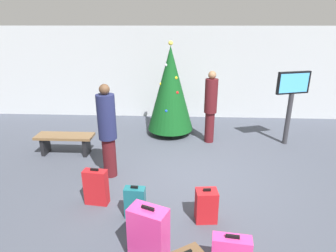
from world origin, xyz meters
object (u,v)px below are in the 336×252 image
Objects in this scene: waiting_bench at (65,140)px; traveller_1 at (211,105)px; suitcase_2 at (135,202)px; holiday_tree at (170,89)px; suitcase_3 at (149,235)px; traveller_0 at (107,129)px; flight_info_kiosk at (292,95)px; suitcase_5 at (96,187)px; suitcase_0 at (206,206)px.

traveller_1 is at bearing 15.08° from waiting_bench.
suitcase_2 is at bearing -114.37° from traveller_1.
holiday_tree is 3.10× the size of suitcase_3.
traveller_1 is at bearing 41.01° from traveller_0.
suitcase_2 is (-3.38, -3.13, -1.03)m from flight_info_kiosk.
traveller_0 is (1.29, -0.94, 0.64)m from waiting_bench.
waiting_bench is at bearing -164.92° from traveller_1.
flight_info_kiosk is 2.77× the size of suitcase_5.
suitcase_3 is at bearing -134.01° from suitcase_0.
suitcase_5 is (-1.83, 0.35, 0.05)m from suitcase_0.
suitcase_5 is at bearing 155.29° from suitcase_2.
traveller_0 reaches higher than waiting_bench.
suitcase_5 reaches higher than waiting_bench.
flight_info_kiosk is 3.26× the size of suitcase_0.
suitcase_0 is at bearing -79.03° from holiday_tree.
suitcase_5 is (-4.09, -2.80, -0.98)m from flight_info_kiosk.
holiday_tree is at bearing 64.84° from traveller_0.
holiday_tree is 3.76× the size of suitcase_5.
suitcase_2 is (-1.12, 0.02, -0.00)m from suitcase_0.
waiting_bench is at bearing -170.59° from flight_info_kiosk.
flight_info_kiosk is 0.98× the size of traveller_0.
suitcase_2 is at bearing -96.22° from holiday_tree.
waiting_bench is 2.33× the size of suitcase_0.
waiting_bench is 1.72m from traveller_0.
holiday_tree reaches higher than suitcase_3.
suitcase_3 is (-0.80, -0.83, 0.12)m from suitcase_0.
traveller_0 reaches higher than flight_info_kiosk.
traveller_0 is 1.18m from suitcase_5.
holiday_tree is 3.83m from suitcase_2.
suitcase_5 is at bearing -127.19° from traveller_1.
flight_info_kiosk is 1.40× the size of waiting_bench.
traveller_1 is 3.26× the size of suitcase_2.
waiting_bench is 1.63× the size of suitcase_3.
suitcase_3 is (-0.08, -4.52, -0.89)m from holiday_tree.
traveller_0 is (-1.12, -2.38, -0.28)m from holiday_tree.
holiday_tree reaches higher than suitcase_0.
flight_info_kiosk is 4.71m from suitcase_2.
traveller_0 is at bearing 115.68° from suitcase_3.
suitcase_0 is at bearing -95.66° from traveller_1.
suitcase_5 is at bearing -90.00° from traveller_0.
waiting_bench is at bearing 126.93° from suitcase_3.
suitcase_3 is at bearing -91.07° from holiday_tree.
holiday_tree is at bearing 169.66° from flight_info_kiosk.
suitcase_0 is 1.16m from suitcase_3.
suitcase_2 is at bearing 178.74° from suitcase_0.
traveller_0 is 1.02× the size of traveller_1.
flight_info_kiosk is 1.00× the size of traveller_1.
waiting_bench is 3.86m from suitcase_3.
traveller_1 is at bearing 52.81° from suitcase_5.
suitcase_0 is at bearing -35.90° from waiting_bench.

